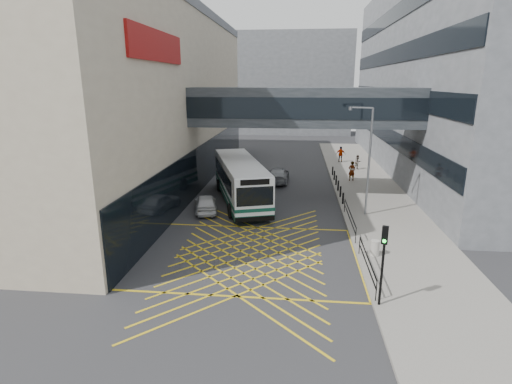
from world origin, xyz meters
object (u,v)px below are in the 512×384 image
(litter_bin, at_px, (375,248))
(pedestrian_b, at_px, (358,162))
(car_dark, at_px, (242,187))
(street_lamp, at_px, (367,155))
(bus, at_px, (240,180))
(traffic_light, at_px, (383,254))
(car_white, at_px, (206,203))
(pedestrian_c, at_px, (341,154))
(car_silver, at_px, (278,174))
(pedestrian_a, at_px, (352,171))

(litter_bin, relative_size, pedestrian_b, 0.55)
(car_dark, distance_m, street_lamp, 11.46)
(bus, xyz_separation_m, car_dark, (-0.19, 2.17, -1.17))
(street_lamp, distance_m, litter_bin, 8.21)
(litter_bin, xyz_separation_m, pedestrian_b, (2.21, 22.72, 0.35))
(bus, xyz_separation_m, street_lamp, (9.38, -2.83, 2.69))
(car_dark, xyz_separation_m, traffic_light, (8.37, -17.48, 1.90))
(car_dark, bearing_deg, car_white, 71.83)
(street_lamp, height_order, litter_bin, street_lamp)
(traffic_light, distance_m, pedestrian_c, 32.14)
(car_silver, distance_m, pedestrian_a, 7.12)
(pedestrian_a, xyz_separation_m, pedestrian_b, (1.31, 5.22, -0.17))
(traffic_light, distance_m, pedestrian_a, 22.89)
(pedestrian_b, bearing_deg, car_dark, -162.85)
(street_lamp, xyz_separation_m, pedestrian_c, (0.33, 19.59, -3.42))
(car_white, xyz_separation_m, street_lamp, (11.56, 0.17, 3.83))
(car_silver, relative_size, pedestrian_a, 2.56)
(pedestrian_a, bearing_deg, car_silver, -14.53)
(car_dark, relative_size, car_silver, 0.85)
(bus, distance_m, car_white, 3.88)
(car_white, relative_size, traffic_light, 1.15)
(street_lamp, bearing_deg, car_dark, 170.12)
(traffic_light, height_order, litter_bin, traffic_light)
(car_silver, distance_m, pedestrian_c, 12.22)
(litter_bin, bearing_deg, pedestrian_c, 88.33)
(car_silver, height_order, pedestrian_a, pedestrian_a)
(pedestrian_a, bearing_deg, bus, 16.74)
(car_white, distance_m, pedestrian_a, 15.93)
(street_lamp, relative_size, pedestrian_a, 4.03)
(traffic_light, xyz_separation_m, street_lamp, (1.20, 12.49, 1.96))
(litter_bin, bearing_deg, street_lamp, 86.38)
(pedestrian_b, bearing_deg, litter_bin, -121.32)
(pedestrian_a, height_order, pedestrian_b, pedestrian_a)
(car_dark, height_order, pedestrian_b, pedestrian_b)
(pedestrian_c, bearing_deg, street_lamp, 97.01)
(bus, relative_size, car_silver, 2.54)
(pedestrian_a, bearing_deg, car_dark, 7.39)
(pedestrian_b, bearing_deg, traffic_light, -121.79)
(car_white, distance_m, street_lamp, 12.18)
(traffic_light, relative_size, litter_bin, 4.31)
(bus, height_order, car_white, bus)
(car_dark, height_order, pedestrian_a, pedestrian_a)
(bus, distance_m, street_lamp, 10.16)
(bus, distance_m, litter_bin, 13.48)
(car_dark, xyz_separation_m, pedestrian_c, (9.89, 14.59, 0.44))
(pedestrian_c, bearing_deg, car_silver, 63.21)
(bus, bearing_deg, pedestrian_b, 31.37)
(car_white, height_order, pedestrian_b, pedestrian_b)
(traffic_light, bearing_deg, car_dark, 131.97)
(car_dark, height_order, pedestrian_c, pedestrian_c)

